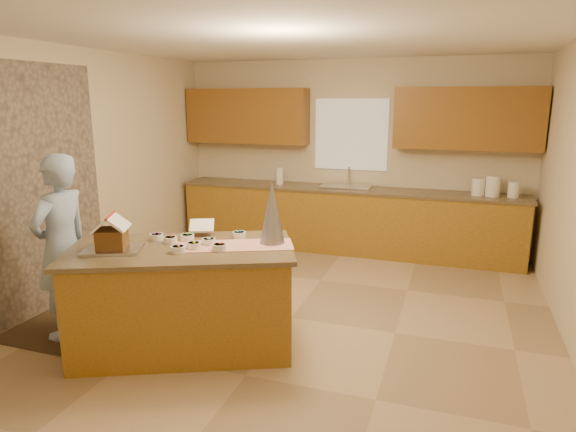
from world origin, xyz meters
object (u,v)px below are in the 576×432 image
object	(u,v)px
tinsel_tree	(272,212)
boy	(62,247)
island_base	(184,300)
gingerbread_house	(112,236)

from	to	relation	value
tinsel_tree	boy	xyz separation A→B (m)	(-1.83, -0.50, -0.34)
island_base	gingerbread_house	size ratio (longest dim) A/B	4.90
island_base	boy	bearing A→B (deg)	162.93
boy	gingerbread_house	xyz separation A→B (m)	(0.65, -0.13, 0.20)
boy	tinsel_tree	bearing A→B (deg)	108.63
island_base	tinsel_tree	distance (m)	1.09
island_base	tinsel_tree	world-z (taller)	tinsel_tree
tinsel_tree	boy	size ratio (longest dim) A/B	0.33
island_base	gingerbread_house	distance (m)	0.82
tinsel_tree	gingerbread_house	size ratio (longest dim) A/B	1.50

